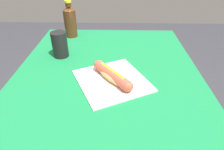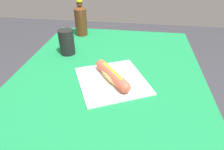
# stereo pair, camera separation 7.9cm
# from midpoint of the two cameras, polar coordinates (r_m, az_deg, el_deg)

# --- Properties ---
(dining_table) EXTENTS (1.16, 0.81, 0.76)m
(dining_table) POSITION_cam_midpoint_polar(r_m,az_deg,el_deg) (0.91, 1.20, -8.84)
(dining_table) COLOR brown
(dining_table) RESTS_ON ground
(paper_wrapper) EXTENTS (0.36, 0.36, 0.01)m
(paper_wrapper) POSITION_cam_midpoint_polar(r_m,az_deg,el_deg) (0.81, 2.81, -1.69)
(paper_wrapper) COLOR silver
(paper_wrapper) RESTS_ON dining_table
(hot_dog) EXTENTS (0.20, 0.16, 0.05)m
(hot_dog) POSITION_cam_midpoint_polar(r_m,az_deg,el_deg) (0.80, 2.86, -0.15)
(hot_dog) COLOR tan
(hot_dog) RESTS_ON paper_wrapper
(soda_bottle) EXTENTS (0.07, 0.07, 0.21)m
(soda_bottle) POSITION_cam_midpoint_polar(r_m,az_deg,el_deg) (1.24, -7.17, 15.52)
(soda_bottle) COLOR #4C2814
(soda_bottle) RESTS_ON dining_table
(drinking_cup) EXTENTS (0.08, 0.08, 0.13)m
(drinking_cup) POSITION_cam_midpoint_polar(r_m,az_deg,el_deg) (1.02, -10.79, 9.29)
(drinking_cup) COLOR black
(drinking_cup) RESTS_ON dining_table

